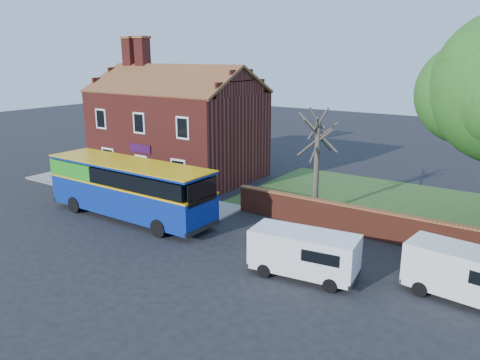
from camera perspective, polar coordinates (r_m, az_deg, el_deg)
The scene contains 10 objects.
ground at distance 24.93m, azimuth -12.74°, elevation -7.10°, with size 120.00×120.00×0.00m, color black.
pavement at distance 33.49m, azimuth -13.89°, elevation -1.32°, with size 18.00×3.50×0.12m, color gray.
kerb at distance 32.40m, azimuth -16.17°, elevation -2.01°, with size 18.00×0.15×0.14m, color slate.
grass_strip at distance 30.33m, azimuth 24.60°, elevation -4.07°, with size 26.00×12.00×0.04m, color #426B28.
shop_building at distance 36.76m, azimuth -7.61°, elevation 5.79°, with size 12.30×8.13×10.50m.
boundary_wall at distance 24.47m, azimuth 22.31°, elevation -6.29°, with size 22.00×0.38×1.60m.
bus at distance 27.94m, azimuth -13.82°, elevation -0.66°, with size 10.95×2.92×3.32m.
van_near at distance 20.30m, azimuth 7.83°, elevation -8.70°, with size 4.72×2.34×1.99m.
van_far at distance 20.27m, azimuth 26.20°, elevation -10.17°, with size 4.82×2.37×2.03m.
bare_tree at distance 27.56m, azimuth 9.33°, elevation 1.99°, with size 2.27×2.71×6.06m.
Camera 1 is at (17.12, -15.60, 9.24)m, focal length 35.00 mm.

